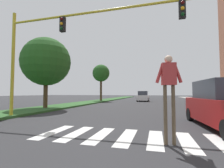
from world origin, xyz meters
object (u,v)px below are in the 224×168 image
(pedestrian_performer, at_px, (169,85))
(tree_mid, at_px, (46,62))
(tree_far, at_px, (101,73))
(traffic_light_gantry, at_px, (64,36))
(sedan_midblock, at_px, (143,97))

(pedestrian_performer, bearing_deg, tree_mid, 142.69)
(tree_mid, xyz_separation_m, tree_far, (0.34, 13.79, 0.56))
(tree_far, xyz_separation_m, traffic_light_gantry, (4.31, -18.46, -0.31))
(tree_mid, xyz_separation_m, traffic_light_gantry, (4.65, -4.67, 0.26))
(traffic_light_gantry, xyz_separation_m, pedestrian_performer, (5.05, -2.72, -2.77))
(traffic_light_gantry, bearing_deg, sedan_midblock, 83.08)
(tree_mid, relative_size, tree_far, 1.01)
(tree_far, bearing_deg, traffic_light_gantry, -76.85)
(tree_mid, distance_m, sedan_midblock, 17.91)
(sedan_midblock, bearing_deg, pedestrian_performer, -83.84)
(pedestrian_performer, distance_m, sedan_midblock, 23.61)
(traffic_light_gantry, xyz_separation_m, sedan_midblock, (2.52, 20.73, -3.64))
(sedan_midblock, bearing_deg, tree_far, -161.57)
(sedan_midblock, bearing_deg, tree_mid, -114.06)
(traffic_light_gantry, distance_m, pedestrian_performer, 6.37)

